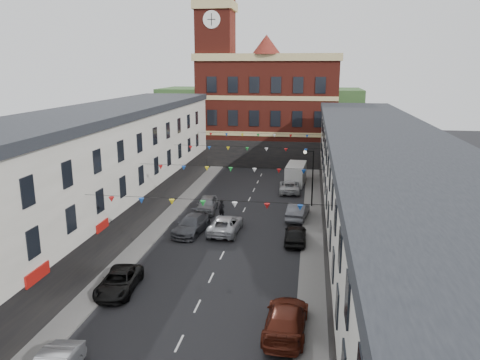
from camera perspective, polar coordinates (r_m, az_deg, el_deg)
The scene contains 19 objects.
ground at distance 36.70m, azimuth -2.20°, elevation -9.17°, with size 160.00×160.00×0.00m, color black.
pavement_left at distance 40.23m, azimuth -11.43°, elevation -7.23°, with size 1.80×64.00×0.15m, color #605E5B.
pavement_right at distance 37.93m, azimuth 8.78°, elevation -8.42°, with size 1.80×64.00×0.15m, color #605E5B.
terrace_left at distance 39.78m, azimuth -18.90°, elevation 0.01°, with size 8.40×56.00×10.70m.
terrace_right at distance 35.85m, azimuth 16.88°, elevation -2.12°, with size 8.40×56.00×9.70m.
civic_building at distance 71.70m, azimuth 3.54°, elevation 8.75°, with size 20.60×13.30×18.50m.
clock_tower at distance 69.62m, azimuth -2.96°, elevation 14.21°, with size 5.60×5.60×30.00m.
distant_hill at distance 96.22m, azimuth 2.45°, elevation 8.13°, with size 40.00×14.00×10.00m, color #2C5025.
street_lamp at distance 48.31m, azimuth 8.58°, elevation 1.16°, with size 1.10×0.36×6.00m.
car_left_c at distance 31.99m, azimuth -14.55°, elevation -11.90°, with size 2.20×4.77×1.33m, color black.
car_left_d at distance 41.36m, azimuth -5.93°, elevation -5.42°, with size 2.15×5.29×1.54m, color #474950.
car_left_e at distance 47.05m, azimuth -4.05°, elevation -2.98°, with size 1.87×4.66×1.59m, color gray.
car_right_c at distance 26.75m, azimuth 5.62°, elevation -16.54°, with size 2.25×5.53×1.61m, color #5A1E12.
car_right_d at distance 39.17m, azimuth 6.77°, elevation -6.57°, with size 1.78×4.42×1.51m, color black.
car_right_e at distance 45.17m, azimuth 7.07°, elevation -3.77°, with size 1.66×4.77×1.57m, color #56575E.
car_right_f at distance 54.60m, azimuth 6.04°, elevation -0.78°, with size 2.30×4.98×1.38m, color #AFB1B4.
moving_car at distance 41.27m, azimuth -1.78°, elevation -5.43°, with size 2.45×5.31×1.48m, color silver.
white_van at distance 58.57m, azimuth 6.82°, elevation 0.74°, with size 2.15×5.60×2.47m, color beige.
pedestrian at distance 45.11m, azimuth -2.26°, elevation -3.55°, with size 0.65×0.43×1.79m, color black.
Camera 1 is at (6.51, -33.20, 14.22)m, focal length 35.00 mm.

